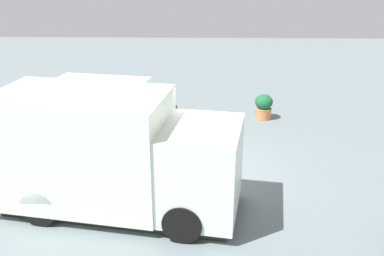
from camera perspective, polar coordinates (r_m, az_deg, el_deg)
The scene contains 5 objects.
ground_plane at distance 11.07m, azimuth 0.55°, elevation -5.43°, with size 40.00×40.00×0.00m, color slate.
food_truck at distance 9.04m, azimuth -10.65°, elevation -3.73°, with size 3.28×5.29×2.55m.
planter_flowering_near at distance 14.55m, azimuth 9.59°, elevation 2.91°, with size 0.60×0.60×0.85m.
planter_flowering_far at distance 12.95m, azimuth -22.79°, elevation -1.34°, with size 0.46×0.46×0.65m.
trash_bin at distance 12.94m, azimuth -3.04°, elevation 1.07°, with size 0.49×0.49×0.99m.
Camera 1 is at (-9.86, -0.14, 5.02)m, focal length 39.75 mm.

